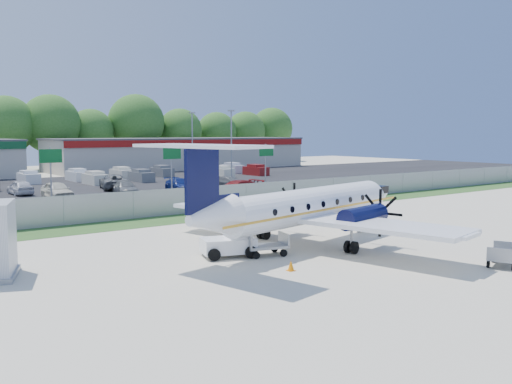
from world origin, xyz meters
TOP-DOWN VIEW (x-y plane):
  - ground at (0.00, 0.00)m, footprint 170.00×170.00m
  - grass_verge at (0.00, 12.00)m, footprint 170.00×4.00m
  - access_road at (0.00, 19.00)m, footprint 170.00×8.00m
  - parking_lot at (0.00, 40.00)m, footprint 170.00×32.00m
  - perimeter_fence at (0.00, 14.00)m, footprint 120.00×0.06m
  - building_east at (26.00, 61.98)m, footprint 44.40×12.40m
  - sign_left at (-8.00, 22.91)m, footprint 1.80×0.26m
  - sign_mid at (3.00, 22.91)m, footprint 1.80×0.26m
  - sign_right at (14.00, 22.91)m, footprint 1.80×0.26m
  - light_pole_ne at (20.00, 38.00)m, footprint 0.90×0.35m
  - light_pole_se at (20.00, 48.00)m, footprint 0.90×0.35m
  - tree_line at (0.00, 74.00)m, footprint 112.00×6.00m
  - aircraft at (-1.62, -0.71)m, footprint 18.59×18.21m
  - pushback_tug at (-6.44, -0.44)m, footprint 2.97×2.55m
  - baggage_cart_near at (-4.94, -1.38)m, footprint 2.36×1.78m
  - baggage_cart_far at (2.47, -9.84)m, footprint 2.22×1.78m
  - cone_nose at (3.99, 2.06)m, footprint 0.36×0.36m
  - cone_port_wing at (-5.98, -4.57)m, footprint 0.34×0.34m
  - cone_starboard_wing at (-1.13, 14.49)m, footprint 0.32×0.32m
  - road_car_mid at (8.64, 20.60)m, footprint 5.82×2.85m
  - road_car_east at (23.97, 16.75)m, footprint 5.59×3.40m
  - parked_car_b at (-5.62, 29.07)m, footprint 2.05×4.93m
  - parked_car_c at (1.11, 29.08)m, footprint 2.76×4.92m
  - parked_car_d at (7.02, 28.73)m, footprint 2.51×4.96m
  - parked_car_e at (13.25, 28.58)m, footprint 3.05×4.77m
  - parked_car_f at (-7.26, 35.35)m, footprint 1.86×4.39m
  - parked_car_g at (2.44, 35.04)m, footprint 4.27×6.46m
  - far_parking_rows at (0.00, 45.00)m, footprint 56.00×10.00m

SIDE VIEW (x-z plane):
  - ground at x=0.00m, z-range 0.00..0.00m
  - tree_line at x=0.00m, z-range -7.00..7.00m
  - road_car_mid at x=8.64m, z-range -0.81..0.81m
  - road_car_east at x=23.97m, z-range -0.72..0.72m
  - parked_car_b at x=-5.62m, z-range -0.84..0.84m
  - parked_car_c at x=1.11m, z-range -0.67..0.67m
  - parked_car_d at x=7.02m, z-range -0.69..0.69m
  - parked_car_e at x=13.25m, z-range -0.64..0.64m
  - parked_car_f at x=-7.26m, z-range -0.74..0.74m
  - parked_car_g at x=2.44m, z-range -0.82..0.82m
  - far_parking_rows at x=0.00m, z-range -0.80..0.80m
  - grass_verge at x=0.00m, z-range 0.00..0.02m
  - access_road at x=0.00m, z-range 0.00..0.02m
  - parking_lot at x=0.00m, z-range 0.00..0.02m
  - cone_starboard_wing at x=-1.13m, z-range -0.01..0.45m
  - cone_port_wing at x=-5.98m, z-range -0.01..0.46m
  - cone_nose at x=3.99m, z-range -0.01..0.49m
  - baggage_cart_far at x=2.47m, z-range -0.04..0.98m
  - baggage_cart_near at x=-4.94m, z-range -0.04..1.07m
  - pushback_tug at x=-6.44m, z-range -0.03..1.38m
  - perimeter_fence at x=0.00m, z-range 0.01..2.00m
  - aircraft at x=-1.62m, z-range -0.65..5.03m
  - building_east at x=26.00m, z-range 0.01..5.25m
  - sign_left at x=-8.00m, z-range 1.11..6.11m
  - sign_mid at x=3.00m, z-range 1.11..6.11m
  - sign_right at x=14.00m, z-range 1.11..6.11m
  - light_pole_ne at x=20.00m, z-range 0.69..9.78m
  - light_pole_se at x=20.00m, z-range 0.69..9.78m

